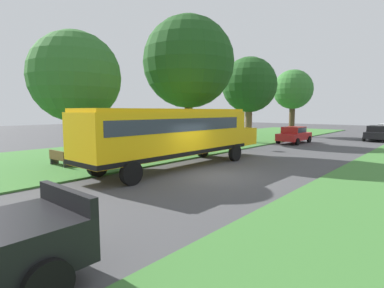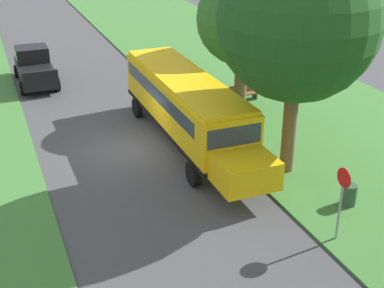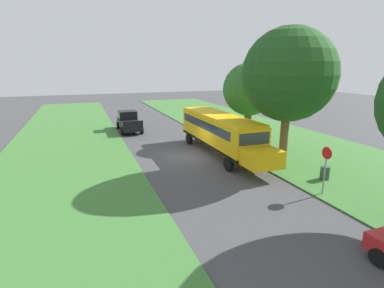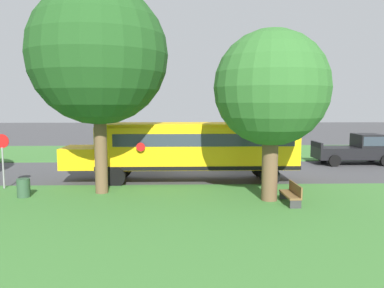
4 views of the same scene
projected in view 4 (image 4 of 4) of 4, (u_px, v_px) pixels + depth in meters
name	position (u px, v px, depth m)	size (l,w,h in m)	color
ground_plane	(195.00, 172.00, 23.12)	(120.00, 120.00, 0.00)	#424244
grass_verge	(205.00, 222.00, 13.18)	(12.00, 80.00, 0.08)	#3D7533
grass_far_side	(191.00, 152.00, 32.06)	(10.00, 80.00, 0.07)	#3D7533
school_bus	(192.00, 146.00, 20.13)	(2.84, 12.42, 3.16)	yellow
pickup_truck	(358.00, 149.00, 26.01)	(2.28, 5.40, 2.10)	black
oak_tree_beside_bus	(272.00, 90.00, 15.57)	(4.84, 4.84, 7.28)	brown
oak_tree_roadside_mid	(98.00, 56.00, 16.76)	(6.24, 6.24, 9.49)	brown
stop_sign	(2.00, 155.00, 18.10)	(0.08, 0.68, 2.74)	gray
park_bench	(292.00, 194.00, 15.48)	(1.60, 0.52, 0.92)	brown
trash_bin	(24.00, 189.00, 16.57)	(0.56, 0.56, 0.90)	#2D4C33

